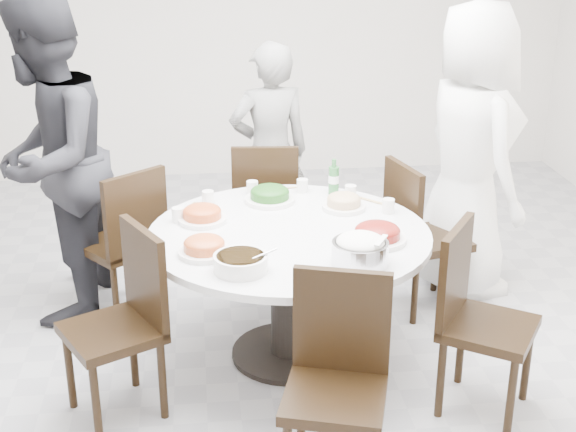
{
  "coord_description": "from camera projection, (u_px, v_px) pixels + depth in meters",
  "views": [
    {
      "loc": [
        -0.31,
        -4.13,
        2.39
      ],
      "look_at": [
        0.14,
        -0.21,
        0.82
      ],
      "focal_mm": 50.0,
      "sensor_mm": 36.0,
      "label": 1
    }
  ],
  "objects": [
    {
      "name": "tea_cups",
      "position": [
        279.0,
        186.0,
        4.77
      ],
      "size": [
        0.07,
        0.07,
        0.08
      ],
      "primitive_type": "cylinder",
      "color": "white",
      "rests_on": "dining_table"
    },
    {
      "name": "diner_middle",
      "position": [
        270.0,
        154.0,
        5.47
      ],
      "size": [
        0.61,
        0.46,
        1.53
      ],
      "primitive_type": "imported",
      "rotation": [
        0.0,
        0.0,
        3.31
      ],
      "color": "black",
      "rests_on": "floor"
    },
    {
      "name": "chair_sw",
      "position": [
        111.0,
        328.0,
        3.83
      ],
      "size": [
        0.57,
        0.57,
        0.95
      ],
      "primitive_type": "cube",
      "rotation": [
        0.0,
        0.0,
        5.2
      ],
      "color": "black",
      "rests_on": "floor"
    },
    {
      "name": "dish_pale",
      "position": [
        344.0,
        204.0,
        4.52
      ],
      "size": [
        0.24,
        0.24,
        0.07
      ],
      "primitive_type": "cylinder",
      "color": "white",
      "rests_on": "dining_table"
    },
    {
      "name": "chair_se",
      "position": [
        489.0,
        324.0,
        3.87
      ],
      "size": [
        0.58,
        0.58,
        0.95
      ],
      "primitive_type": "cube",
      "rotation": [
        0.0,
        0.0,
        7.26
      ],
      "color": "black",
      "rests_on": "floor"
    },
    {
      "name": "chopsticks",
      "position": [
        279.0,
        189.0,
        4.83
      ],
      "size": [
        0.24,
        0.04,
        0.01
      ],
      "primitive_type": null,
      "color": "tan",
      "rests_on": "dining_table"
    },
    {
      "name": "beverage_bottle",
      "position": [
        334.0,
        177.0,
        4.73
      ],
      "size": [
        0.06,
        0.06,
        0.22
      ],
      "primitive_type": "cylinder",
      "color": "#28662F",
      "rests_on": "dining_table"
    },
    {
      "name": "dining_table",
      "position": [
        289.0,
        295.0,
        4.37
      ],
      "size": [
        1.5,
        1.5,
        0.75
      ],
      "primitive_type": "cylinder",
      "color": "white",
      "rests_on": "floor"
    },
    {
      "name": "floor",
      "position": [
        261.0,
        333.0,
        4.73
      ],
      "size": [
        6.0,
        6.0,
        0.01
      ],
      "primitive_type": "cube",
      "color": "#A7A8AC",
      "rests_on": "ground"
    },
    {
      "name": "dish_orange",
      "position": [
        202.0,
        216.0,
        4.35
      ],
      "size": [
        0.27,
        0.27,
        0.07
      ],
      "primitive_type": "cylinder",
      "color": "white",
      "rests_on": "dining_table"
    },
    {
      "name": "diner_left",
      "position": [
        49.0,
        161.0,
        4.66
      ],
      "size": [
        0.89,
        1.05,
        1.93
      ],
      "primitive_type": "imported",
      "rotation": [
        0.0,
        0.0,
        4.53
      ],
      "color": "black",
      "rests_on": "floor"
    },
    {
      "name": "chair_ne",
      "position": [
        428.0,
        236.0,
        4.87
      ],
      "size": [
        0.51,
        0.51,
        0.95
      ],
      "primitive_type": "cube",
      "rotation": [
        0.0,
        0.0,
        1.82
      ],
      "color": "black",
      "rests_on": "floor"
    },
    {
      "name": "dish_tofu",
      "position": [
        204.0,
        248.0,
        3.95
      ],
      "size": [
        0.26,
        0.26,
        0.07
      ],
      "primitive_type": "cylinder",
      "color": "white",
      "rests_on": "dining_table"
    },
    {
      "name": "wall_back",
      "position": [
        231.0,
        20.0,
        6.98
      ],
      "size": [
        6.0,
        0.01,
        2.8
      ],
      "primitive_type": "cube",
      "color": "silver",
      "rests_on": "ground"
    },
    {
      "name": "dish_redbrown",
      "position": [
        377.0,
        235.0,
        4.09
      ],
      "size": [
        0.3,
        0.3,
        0.07
      ],
      "primitive_type": "cylinder",
      "color": "white",
      "rests_on": "dining_table"
    },
    {
      "name": "rice_bowl",
      "position": [
        360.0,
        253.0,
        3.83
      ],
      "size": [
        0.27,
        0.27,
        0.12
      ],
      "primitive_type": "cylinder",
      "color": "silver",
      "rests_on": "dining_table"
    },
    {
      "name": "soup_bowl",
      "position": [
        241.0,
        263.0,
        3.77
      ],
      "size": [
        0.26,
        0.26,
        0.08
      ],
      "primitive_type": "cylinder",
      "color": "white",
      "rests_on": "dining_table"
    },
    {
      "name": "chair_s",
      "position": [
        335.0,
        392.0,
        3.33
      ],
      "size": [
        0.52,
        0.52,
        0.95
      ],
      "primitive_type": "cube",
      "rotation": [
        0.0,
        0.0,
        5.99
      ],
      "color": "black",
      "rests_on": "floor"
    },
    {
      "name": "chair_nw",
      "position": [
        120.0,
        241.0,
        4.8
      ],
      "size": [
        0.59,
        0.59,
        0.95
      ],
      "primitive_type": "cube",
      "rotation": [
        0.0,
        0.0,
        3.83
      ],
      "color": "black",
      "rests_on": "floor"
    },
    {
      "name": "diner_right",
      "position": [
        470.0,
        152.0,
        4.97
      ],
      "size": [
        0.76,
        1.0,
        1.85
      ],
      "primitive_type": "imported",
      "rotation": [
        0.0,
        0.0,
        1.77
      ],
      "color": "white",
      "rests_on": "floor"
    },
    {
      "name": "dish_greens",
      "position": [
        270.0,
        196.0,
        4.63
      ],
      "size": [
        0.29,
        0.29,
        0.08
      ],
      "primitive_type": "cylinder",
      "color": "white",
      "rests_on": "dining_table"
    },
    {
      "name": "chair_n",
      "position": [
        266.0,
        207.0,
        5.32
      ],
      "size": [
        0.46,
        0.46,
        0.95
      ],
      "primitive_type": "cube",
      "rotation": [
        0.0,
        0.0,
        3.05
      ],
      "color": "black",
      "rests_on": "floor"
    }
  ]
}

